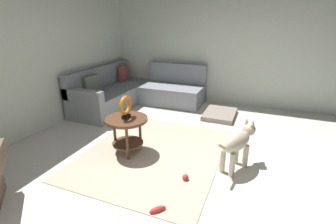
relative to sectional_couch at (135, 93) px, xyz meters
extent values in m
cube|color=silver|center=(-1.99, -2.02, -0.34)|extent=(6.00, 6.00, 0.10)
cube|color=silver|center=(-1.99, 0.92, 1.06)|extent=(6.00, 0.12, 2.70)
cube|color=silver|center=(0.95, -2.02, 1.06)|extent=(0.12, 6.00, 2.70)
cube|color=#BCAD93|center=(-1.84, -1.32, -0.28)|extent=(2.30, 1.90, 0.01)
cube|color=gray|center=(-0.26, 0.38, -0.08)|extent=(2.20, 0.85, 0.42)
cube|color=gray|center=(-0.26, 0.74, 0.36)|extent=(2.20, 0.14, 0.46)
cube|color=gray|center=(0.42, -0.74, -0.08)|extent=(0.85, 1.40, 0.42)
cube|color=gray|center=(0.77, -0.74, 0.36)|extent=(0.14, 1.40, 0.46)
cube|color=gray|center=(-1.28, 0.38, 0.24)|extent=(0.16, 0.85, 0.22)
cube|color=#994C47|center=(0.49, 0.59, 0.30)|extent=(0.39, 0.18, 0.38)
cube|color=slate|center=(-0.76, 0.59, 0.30)|extent=(0.39, 0.18, 0.39)
cylinder|color=brown|center=(-1.96, -0.96, 0.23)|extent=(0.60, 0.60, 0.04)
cylinder|color=brown|center=(-1.96, -0.96, -0.14)|extent=(0.45, 0.45, 0.02)
cylinder|color=brown|center=(-1.96, -0.74, -0.04)|extent=(0.04, 0.04, 0.50)
cylinder|color=brown|center=(-2.14, -1.07, -0.04)|extent=(0.04, 0.04, 0.50)
cylinder|color=brown|center=(-1.77, -1.07, -0.04)|extent=(0.04, 0.04, 0.50)
cube|color=black|center=(-1.96, -0.96, 0.28)|extent=(0.12, 0.08, 0.05)
torus|color=orange|center=(-1.96, -0.96, 0.44)|extent=(0.28, 0.06, 0.28)
cube|color=gray|center=(-0.01, -1.94, -0.24)|extent=(0.80, 0.60, 0.09)
cylinder|color=beige|center=(-1.67, -2.46, -0.13)|extent=(0.07, 0.07, 0.32)
cylinder|color=beige|center=(-1.72, -2.59, -0.13)|extent=(0.07, 0.07, 0.32)
cylinder|color=beige|center=(-1.95, -2.33, -0.13)|extent=(0.07, 0.07, 0.32)
cylinder|color=beige|center=(-2.01, -2.46, -0.13)|extent=(0.07, 0.07, 0.32)
ellipsoid|color=beige|center=(-1.84, -2.46, 0.12)|extent=(0.56, 0.42, 0.24)
sphere|color=beige|center=(-1.56, -2.59, 0.19)|extent=(0.17, 0.17, 0.17)
ellipsoid|color=beige|center=(-1.50, -2.62, 0.17)|extent=(0.14, 0.11, 0.07)
cone|color=beige|center=(-1.55, -2.54, 0.30)|extent=(0.06, 0.06, 0.07)
cone|color=beige|center=(-1.59, -2.63, 0.30)|extent=(0.06, 0.06, 0.07)
cylinder|color=beige|center=(-2.12, -2.33, 0.16)|extent=(0.20, 0.12, 0.16)
sphere|color=red|center=(-2.30, -1.96, -0.25)|extent=(0.08, 0.08, 0.08)
ellipsoid|color=red|center=(-2.90, -1.86, -0.26)|extent=(0.17, 0.17, 0.06)
camera|label=1|loc=(-4.69, -2.69, 1.53)|focal=26.06mm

